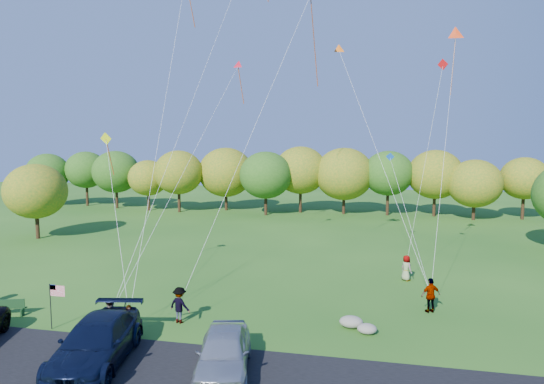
{
  "coord_description": "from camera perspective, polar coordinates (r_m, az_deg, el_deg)",
  "views": [
    {
      "loc": [
        8.55,
        -20.64,
        9.22
      ],
      "look_at": [
        2.82,
        6.0,
        6.22
      ],
      "focal_mm": 32.0,
      "sensor_mm": 36.0,
      "label": 1
    }
  ],
  "objects": [
    {
      "name": "minivan_navy",
      "position": [
        21.83,
        -19.96,
        -16.32
      ],
      "size": [
        3.66,
        6.6,
        1.81
      ],
      "primitive_type": "imported",
      "rotation": [
        0.0,
        0.0,
        0.19
      ],
      "color": "black",
      "rests_on": "asphalt_lane"
    },
    {
      "name": "flyer_d",
      "position": [
        27.63,
        18.18,
        -11.47
      ],
      "size": [
        1.19,
        0.88,
        1.87
      ],
      "primitive_type": "imported",
      "rotation": [
        0.0,
        0.0,
        3.58
      ],
      "color": "#4C4C59",
      "rests_on": "ground"
    },
    {
      "name": "kites_aloft",
      "position": [
        35.06,
        4.25,
        20.36
      ],
      "size": [
        21.82,
        12.24,
        17.7
      ],
      "color": "#C51549",
      "rests_on": "ground"
    },
    {
      "name": "flyer_a",
      "position": [
        24.23,
        -16.43,
        -14.39
      ],
      "size": [
        0.65,
        0.54,
        1.54
      ],
      "primitive_type": "imported",
      "rotation": [
        0.0,
        0.0,
        0.37
      ],
      "color": "#4C4C59",
      "rests_on": "ground"
    },
    {
      "name": "park_bench",
      "position": [
        29.45,
        -28.47,
        -11.77
      ],
      "size": [
        1.54,
        0.75,
        0.88
      ],
      "rotation": [
        0.0,
        0.0,
        0.33
      ],
      "color": "#143919",
      "rests_on": "ground"
    },
    {
      "name": "flag_assembly",
      "position": [
        26.09,
        -24.22,
        -11.1
      ],
      "size": [
        0.84,
        0.54,
        2.25
      ],
      "color": "black",
      "rests_on": "ground"
    },
    {
      "name": "treeline",
      "position": [
        57.64,
        4.27,
        1.67
      ],
      "size": [
        76.04,
        27.37,
        8.21
      ],
      "color": "#3D2A16",
      "rests_on": "ground"
    },
    {
      "name": "flyer_c",
      "position": [
        25.39,
        -10.81,
        -12.92
      ],
      "size": [
        1.32,
        0.97,
        1.82
      ],
      "primitive_type": "imported",
      "rotation": [
        0.0,
        0.0,
        2.87
      ],
      "color": "#4C4C59",
      "rests_on": "ground"
    },
    {
      "name": "boulder_far",
      "position": [
        24.3,
        11.11,
        -15.51
      ],
      "size": [
        0.93,
        0.78,
        0.49
      ],
      "primitive_type": "ellipsoid",
      "color": "gray",
      "rests_on": "ground"
    },
    {
      "name": "asphalt_lane",
      "position": [
        20.84,
        -14.37,
        -20.08
      ],
      "size": [
        44.0,
        6.0,
        0.06
      ],
      "primitive_type": "cube",
      "color": "black",
      "rests_on": "ground"
    },
    {
      "name": "flyer_e",
      "position": [
        33.13,
        15.51,
        -8.6
      ],
      "size": [
        0.94,
        0.96,
        1.67
      ],
      "primitive_type": "imported",
      "rotation": [
        0.0,
        0.0,
        2.3
      ],
      "color": "#4C4C59",
      "rests_on": "ground"
    },
    {
      "name": "ground",
      "position": [
        24.17,
        -9.97,
        -16.24
      ],
      "size": [
        140.0,
        140.0,
        0.0
      ],
      "primitive_type": "plane",
      "color": "#215217",
      "rests_on": "ground"
    },
    {
      "name": "flyer_b",
      "position": [
        24.67,
        -18.5,
        -13.9
      ],
      "size": [
        1.0,
        0.91,
        1.68
      ],
      "primitive_type": "imported",
      "rotation": [
        0.0,
        0.0,
        -0.41
      ],
      "color": "#4C4C59",
      "rests_on": "ground"
    },
    {
      "name": "boulder_near",
      "position": [
        24.87,
        9.3,
        -14.84
      ],
      "size": [
        1.16,
        0.91,
        0.58
      ],
      "primitive_type": "ellipsoid",
      "color": "gray",
      "rests_on": "ground"
    },
    {
      "name": "minivan_silver",
      "position": [
        20.03,
        -5.71,
        -18.22
      ],
      "size": [
        3.06,
        5.35,
        1.72
      ],
      "primitive_type": "imported",
      "rotation": [
        0.0,
        0.0,
        0.22
      ],
      "color": "#A9ACB3",
      "rests_on": "asphalt_lane"
    }
  ]
}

